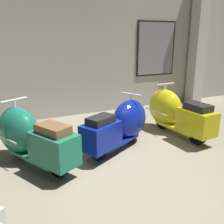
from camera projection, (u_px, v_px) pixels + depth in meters
ground_plane at (130, 180)px, 3.58m from camera, size 60.00×60.00×0.00m
showroom_back_wall at (66, 39)px, 6.09m from camera, size 18.00×0.63×3.81m
scooter_0 at (28, 136)px, 3.96m from camera, size 1.17×1.70×1.02m
scooter_1 at (122, 124)px, 4.55m from camera, size 1.61×1.12×0.97m
scooter_2 at (174, 112)px, 5.23m from camera, size 0.60×1.70×1.02m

